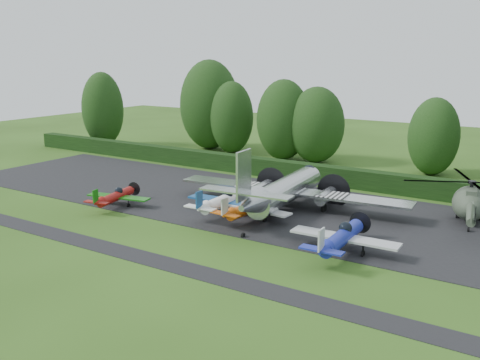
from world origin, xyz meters
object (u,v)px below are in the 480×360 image
Objects in this scene: light_plane_white at (224,200)px; light_plane_orange at (250,208)px; helicopter at (470,200)px; transport_plane at (284,190)px; light_plane_blue at (342,237)px; light_plane_red at (116,196)px.

light_plane_orange is at bearing -5.42° from light_plane_white.
light_plane_orange is 18.32m from helicopter.
light_plane_blue is (8.39, -7.20, -0.70)m from transport_plane.
light_plane_blue is 0.64× the size of helicopter.
light_plane_blue is 14.13m from helicopter.
light_plane_orange is at bearing 25.64° from light_plane_red.
light_plane_blue reaches higher than light_plane_orange.
transport_plane reaches higher than light_plane_orange.
light_plane_white is 0.62× the size of helicopter.
light_plane_blue is (12.48, -3.64, 0.04)m from light_plane_white.
light_plane_orange is at bearing -101.46° from transport_plane.
light_plane_red is at bearing -178.64° from light_plane_blue.
light_plane_white is at bearing 165.49° from light_plane_blue.
helicopter is at bearing 65.98° from light_plane_blue.
light_plane_red is at bearing -170.89° from light_plane_orange.
light_plane_red is 30.97m from helicopter.
light_plane_blue reaches higher than light_plane_white.
light_plane_blue is at bearing -23.77° from light_plane_orange.
light_plane_blue is at bearing -35.79° from transport_plane.
transport_plane reaches higher than light_plane_blue.
light_plane_red is (-13.76, -7.04, -0.97)m from transport_plane.
transport_plane is 3.36× the size of light_plane_red.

